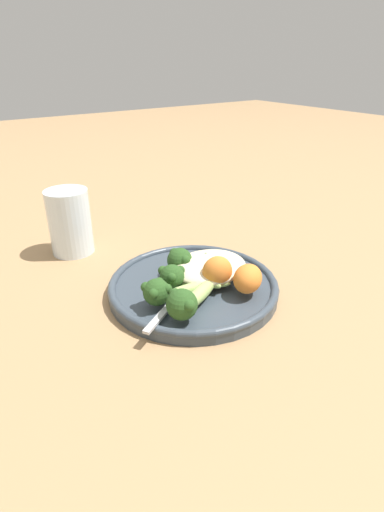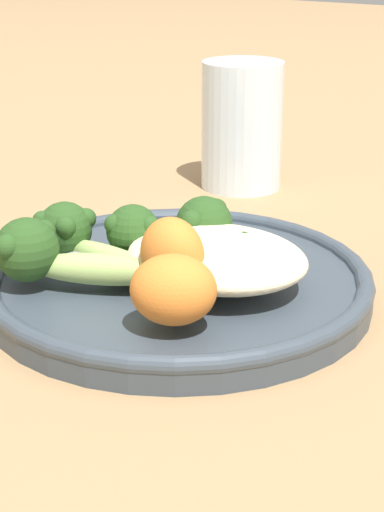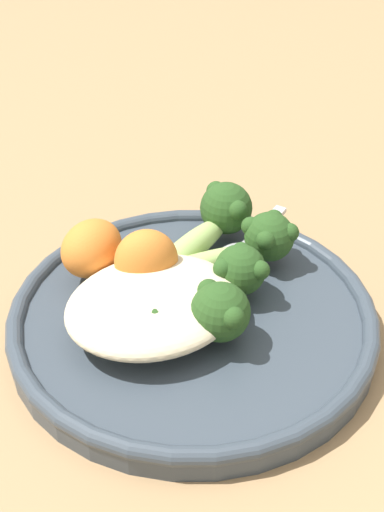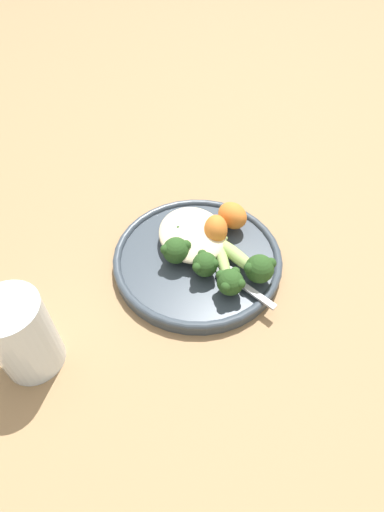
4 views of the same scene
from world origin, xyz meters
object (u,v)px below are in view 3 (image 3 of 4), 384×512
Objects in this scene: broccoli_stalk_3 at (251,243)px; sweet_potato_chunk_1 at (92,248)px; broccoli_stalk_0 at (156,316)px; broccoli_stalk_2 at (223,272)px; broccoli_stalk_4 at (215,220)px; spoon at (241,251)px; plate at (191,316)px; broccoli_stalk_1 at (207,304)px; sweet_potato_chunk_0 at (151,259)px; quinoa_mound at (151,300)px.

broccoli_stalk_3 is 0.11m from sweet_potato_chunk_1.
broccoli_stalk_2 reaches higher than broccoli_stalk_0.
sweet_potato_chunk_1 is at bearing 164.45° from broccoli_stalk_3.
sweet_potato_chunk_1 is at bearing 150.98° from broccoli_stalk_4.
sweet_potato_chunk_1 is 0.11m from spoon.
broccoli_stalk_0 is 0.70× the size of broccoli_stalk_4.
spoon is (0.06, 0.03, 0.01)m from plate.
plate is 3.32× the size of broccoli_stalk_0.
broccoli_stalk_3 reaches higher than broccoli_stalk_0.
spoon is (0.09, 0.04, -0.01)m from broccoli_stalk_0.
plate is 2.82× the size of broccoli_stalk_2.
sweet_potato_chunk_0 is at bearing -173.81° from broccoli_stalk_1.
broccoli_stalk_4 reaches higher than plate.
broccoli_stalk_4 and sweet_potato_chunk_1 have the same top height.
sweet_potato_chunk_0 is (0.02, 0.04, 0.01)m from broccoli_stalk_0.
broccoli_stalk_3 is 0.08m from sweet_potato_chunk_0.
broccoli_stalk_1 is at bearing -147.86° from broccoli_stalk_4.
quinoa_mound is (-0.03, 0.00, 0.02)m from plate.
broccoli_stalk_4 is at bearing 48.93° from plate.
broccoli_stalk_0 is at bearing -153.12° from broccoli_stalk_3.
quinoa_mound is 1.10× the size of broccoli_stalk_1.
plate is at bearing -134.19° from broccoli_stalk_2.
broccoli_stalk_1 is at bearing -40.18° from quinoa_mound.
broccoli_stalk_2 is at bearing 1.76° from quinoa_mound.
quinoa_mound is at bearing -140.57° from broccoli_stalk_2.
broccoli_stalk_3 reaches higher than broccoli_stalk_2.
quinoa_mound is 1.24× the size of spoon.
quinoa_mound is 1.55× the size of broccoli_stalk_0.
broccoli_stalk_4 is at bearing -3.71° from sweet_potato_chunk_1.
broccoli_stalk_2 is (0.03, 0.00, 0.03)m from plate.
plate is 0.07m from spoon.
plate is 2.35× the size of broccoli_stalk_1.
sweet_potato_chunk_0 is 0.05m from sweet_potato_chunk_1.
spoon is at bearing 79.70° from broccoli_stalk_2.
broccoli_stalk_0 is at bearing -112.36° from sweet_potato_chunk_0.
broccoli_stalk_4 reaches higher than quinoa_mound.
broccoli_stalk_2 is at bearing -33.00° from sweet_potato_chunk_0.
plate is at bearing 137.63° from broccoli_stalk_0.
spoon is at bearing 108.97° from broccoli_stalk_3.
quinoa_mound and broccoli_stalk_0 have the same top height.
broccoli_stalk_4 is at bearing 158.86° from broccoli_stalk_0.
quinoa_mound reaches higher than plate.
sweet_potato_chunk_1 is at bearing 123.53° from plate.
broccoli_stalk_0 is 0.10m from broccoli_stalk_3.
broccoli_stalk_2 is at bearing -168.80° from spoon.
broccoli_stalk_2 is 0.04m from broccoli_stalk_3.
sweet_potato_chunk_1 is at bearing -162.52° from broccoli_stalk_1.
broccoli_stalk_1 is 1.20× the size of broccoli_stalk_2.
quinoa_mound is 2.43× the size of sweet_potato_chunk_1.
sweet_potato_chunk_1 reaches higher than plate.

